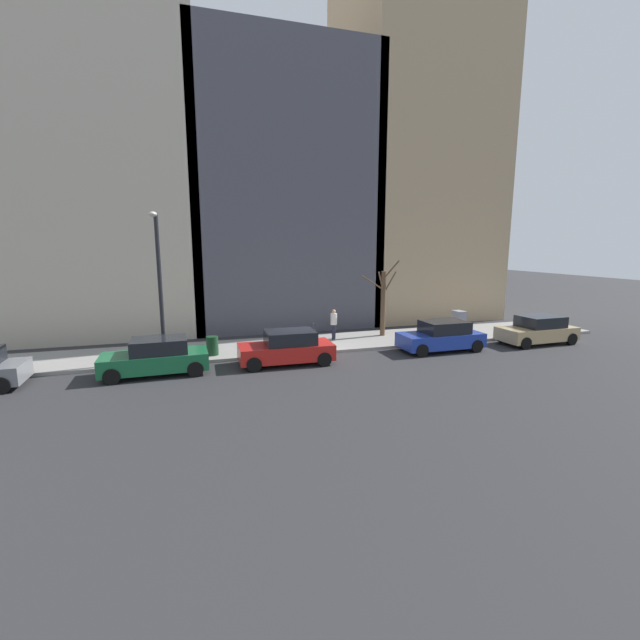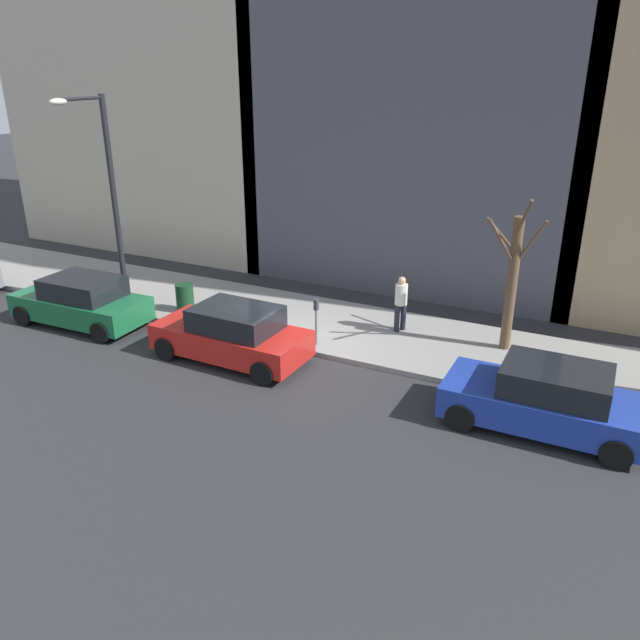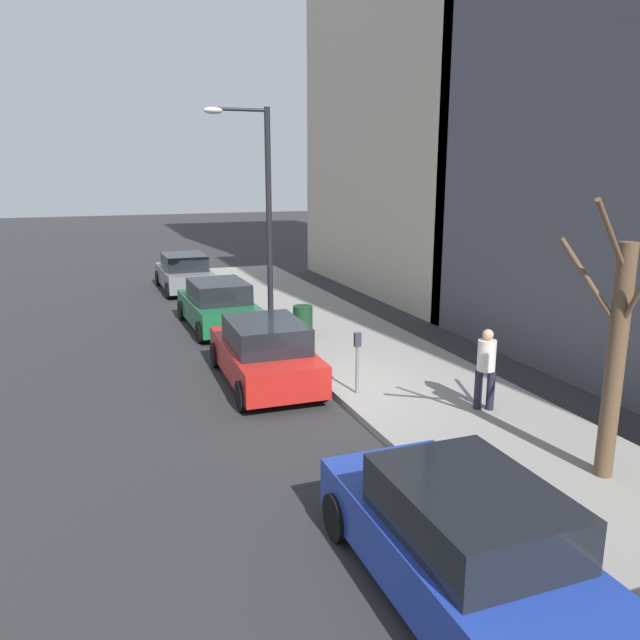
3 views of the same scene
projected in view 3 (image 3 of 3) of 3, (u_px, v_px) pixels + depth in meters
The scene contains 11 objects.
ground_plane at pixel (327, 393), 13.90m from camera, with size 120.00×120.00×0.00m, color #2B2B2D.
sidewalk at pixel (407, 379), 14.57m from camera, with size 4.00×36.00×0.15m, color gray.
parked_car_blue at pixel (461, 541), 7.08m from camera, with size 1.92×4.20×1.52m.
parked_car_red at pixel (265, 353), 14.36m from camera, with size 2.00×4.24×1.52m.
parked_car_green at pixel (218, 305), 19.40m from camera, with size 2.01×4.24×1.52m.
parked_car_grey at pixel (184, 273), 25.51m from camera, with size 1.97×4.23×1.52m.
parking_meter at pixel (357, 356), 13.26m from camera, with size 0.14×0.10×1.35m.
streetlamp at pixel (260, 198), 18.88m from camera, with size 1.97×0.32×6.50m.
bare_tree at pixel (615, 353), 9.39m from camera, with size 1.94×1.74×4.35m.
trash_bin at pixel (303, 321), 17.96m from camera, with size 0.56×0.56×0.90m, color #14381E.
pedestrian_near_meter at pixel (486, 365), 12.34m from camera, with size 0.37×0.36×1.66m.
Camera 3 is at (-4.74, -12.25, 4.84)m, focal length 35.00 mm.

